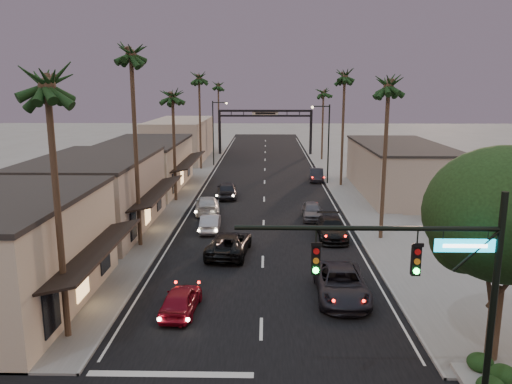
{
  "coord_description": "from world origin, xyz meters",
  "views": [
    {
      "loc": [
        0.2,
        -11.22,
        11.0
      ],
      "look_at": [
        -0.63,
        28.7,
        2.5
      ],
      "focal_mm": 35.0,
      "sensor_mm": 36.0,
      "label": 1
    }
  ],
  "objects_px": {
    "arch": "(265,121)",
    "palm_lb": "(131,48)",
    "palm_la": "(46,75)",
    "palm_lc": "(172,92)",
    "curbside_near": "(341,284)",
    "palm_ld": "(199,75)",
    "streetlight_right": "(326,138)",
    "oncoming_pickup": "(229,244)",
    "oncoming_silver": "(210,223)",
    "palm_rc": "(324,90)",
    "palm_far": "(218,83)",
    "palm_ra": "(389,79)",
    "corner_tree": "(508,220)",
    "streetlight_left": "(215,128)",
    "curbside_black": "(332,229)",
    "palm_rb": "(345,73)",
    "oncoming_red": "(181,300)",
    "traffic_signal": "(437,274)"
  },
  "relations": [
    {
      "from": "streetlight_left",
      "to": "palm_rc",
      "type": "relative_size",
      "value": 0.74
    },
    {
      "from": "streetlight_right",
      "to": "palm_la",
      "type": "height_order",
      "value": "palm_la"
    },
    {
      "from": "palm_rc",
      "to": "palm_far",
      "type": "relative_size",
      "value": 0.92
    },
    {
      "from": "palm_la",
      "to": "palm_lc",
      "type": "xyz_separation_m",
      "value": [
        -0.0,
        27.0,
        -0.97
      ]
    },
    {
      "from": "palm_rc",
      "to": "palm_far",
      "type": "height_order",
      "value": "palm_far"
    },
    {
      "from": "curbside_black",
      "to": "oncoming_pickup",
      "type": "bearing_deg",
      "value": -152.11
    },
    {
      "from": "streetlight_right",
      "to": "curbside_black",
      "type": "height_order",
      "value": "streetlight_right"
    },
    {
      "from": "oncoming_silver",
      "to": "palm_ld",
      "type": "bearing_deg",
      "value": -83.5
    },
    {
      "from": "streetlight_left",
      "to": "curbside_black",
      "type": "distance_m",
      "value": 36.17
    },
    {
      "from": "arch",
      "to": "palm_ld",
      "type": "distance_m",
      "value": 18.61
    },
    {
      "from": "palm_la",
      "to": "palm_ra",
      "type": "relative_size",
      "value": 1.0
    },
    {
      "from": "traffic_signal",
      "to": "oncoming_red",
      "type": "height_order",
      "value": "traffic_signal"
    },
    {
      "from": "streetlight_left",
      "to": "palm_lb",
      "type": "height_order",
      "value": "palm_lb"
    },
    {
      "from": "arch",
      "to": "palm_far",
      "type": "bearing_deg",
      "value": 136.05
    },
    {
      "from": "streetlight_left",
      "to": "palm_ra",
      "type": "bearing_deg",
      "value": -65.46
    },
    {
      "from": "arch",
      "to": "streetlight_left",
      "type": "distance_m",
      "value": 13.85
    },
    {
      "from": "palm_lc",
      "to": "oncoming_silver",
      "type": "bearing_deg",
      "value": -66.06
    },
    {
      "from": "palm_rb",
      "to": "curbside_black",
      "type": "bearing_deg",
      "value": -100.22
    },
    {
      "from": "oncoming_pickup",
      "to": "palm_rc",
      "type": "bearing_deg",
      "value": -98.16
    },
    {
      "from": "corner_tree",
      "to": "curbside_near",
      "type": "distance_m",
      "value": 9.6
    },
    {
      "from": "palm_ld",
      "to": "oncoming_silver",
      "type": "distance_m",
      "value": 31.72
    },
    {
      "from": "streetlight_left",
      "to": "palm_lc",
      "type": "xyz_separation_m",
      "value": [
        -1.68,
        -22.0,
        5.14
      ]
    },
    {
      "from": "oncoming_pickup",
      "to": "palm_far",
      "type": "bearing_deg",
      "value": -78.2
    },
    {
      "from": "streetlight_right",
      "to": "palm_la",
      "type": "relative_size",
      "value": 0.68
    },
    {
      "from": "corner_tree",
      "to": "palm_rc",
      "type": "distance_m",
      "value": 56.74
    },
    {
      "from": "streetlight_right",
      "to": "palm_rc",
      "type": "relative_size",
      "value": 0.74
    },
    {
      "from": "oncoming_pickup",
      "to": "palm_ra",
      "type": "bearing_deg",
      "value": -155.76
    },
    {
      "from": "oncoming_silver",
      "to": "palm_rb",
      "type": "bearing_deg",
      "value": -127.32
    },
    {
      "from": "palm_rc",
      "to": "palm_far",
      "type": "xyz_separation_m",
      "value": [
        -16.9,
        14.0,
        0.97
      ]
    },
    {
      "from": "palm_far",
      "to": "oncoming_silver",
      "type": "relative_size",
      "value": 3.27
    },
    {
      "from": "palm_rc",
      "to": "oncoming_silver",
      "type": "xyz_separation_m",
      "value": [
        -12.71,
        -38.12,
        -9.8
      ]
    },
    {
      "from": "palm_ra",
      "to": "curbside_near",
      "type": "height_order",
      "value": "palm_ra"
    },
    {
      "from": "palm_rb",
      "to": "palm_far",
      "type": "bearing_deg",
      "value": 116.43
    },
    {
      "from": "corner_tree",
      "to": "palm_lb",
      "type": "xyz_separation_m",
      "value": [
        -18.08,
        14.55,
        7.41
      ]
    },
    {
      "from": "corner_tree",
      "to": "curbside_near",
      "type": "xyz_separation_m",
      "value": [
        -5.28,
        6.11,
        -5.19
      ]
    },
    {
      "from": "arch",
      "to": "oncoming_red",
      "type": "bearing_deg",
      "value": -93.91
    },
    {
      "from": "palm_la",
      "to": "palm_rc",
      "type": "xyz_separation_m",
      "value": [
        17.2,
        55.0,
        -0.97
      ]
    },
    {
      "from": "palm_lb",
      "to": "curbside_near",
      "type": "height_order",
      "value": "palm_lb"
    },
    {
      "from": "palm_ld",
      "to": "arch",
      "type": "bearing_deg",
      "value": 60.17
    },
    {
      "from": "oncoming_silver",
      "to": "palm_ra",
      "type": "bearing_deg",
      "value": 169.3
    },
    {
      "from": "palm_lc",
      "to": "palm_ld",
      "type": "xyz_separation_m",
      "value": [
        0.0,
        19.0,
        1.95
      ]
    },
    {
      "from": "streetlight_left",
      "to": "curbside_black",
      "type": "xyz_separation_m",
      "value": [
        11.94,
        -33.83,
        -4.59
      ]
    },
    {
      "from": "arch",
      "to": "palm_lb",
      "type": "height_order",
      "value": "palm_lb"
    },
    {
      "from": "palm_far",
      "to": "curbside_near",
      "type": "height_order",
      "value": "palm_far"
    },
    {
      "from": "streetlight_right",
      "to": "oncoming_pickup",
      "type": "relative_size",
      "value": 1.65
    },
    {
      "from": "palm_rb",
      "to": "curbside_black",
      "type": "xyz_separation_m",
      "value": [
        -3.58,
        -19.83,
        -11.68
      ]
    },
    {
      "from": "corner_tree",
      "to": "streetlight_right",
      "type": "relative_size",
      "value": 0.98
    },
    {
      "from": "palm_lc",
      "to": "palm_ra",
      "type": "relative_size",
      "value": 0.92
    },
    {
      "from": "streetlight_right",
      "to": "oncoming_silver",
      "type": "bearing_deg",
      "value": -119.98
    },
    {
      "from": "palm_far",
      "to": "oncoming_pickup",
      "type": "bearing_deg",
      "value": -84.0
    }
  ]
}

